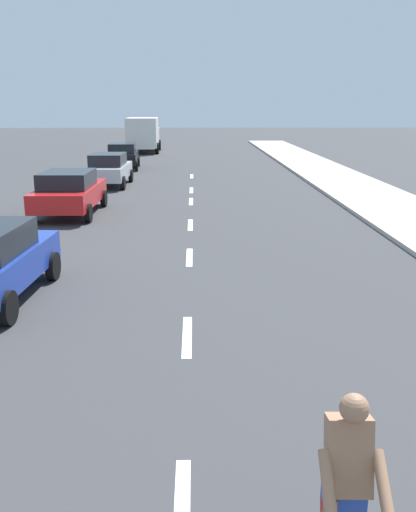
# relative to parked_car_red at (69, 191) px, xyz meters

# --- Properties ---
(ground_plane) EXTENTS (160.00, 160.00, 0.00)m
(ground_plane) POSITION_rel_parked_car_red_xyz_m (4.35, -1.48, -0.84)
(ground_plane) COLOR #38383A
(sidewalk_strip) EXTENTS (3.60, 80.00, 0.14)m
(sidewalk_strip) POSITION_rel_parked_car_red_xyz_m (12.02, 0.52, -0.77)
(sidewalk_strip) COLOR #B2ADA3
(sidewalk_strip) RESTS_ON ground
(lane_stripe_3) EXTENTS (0.16, 1.80, 0.01)m
(lane_stripe_3) POSITION_rel_parked_car_red_xyz_m (4.35, -11.29, -0.84)
(lane_stripe_3) COLOR white
(lane_stripe_3) RESTS_ON ground
(lane_stripe_4) EXTENTS (0.16, 1.80, 0.01)m
(lane_stripe_4) POSITION_rel_parked_car_red_xyz_m (4.35, -6.08, -0.84)
(lane_stripe_4) COLOR white
(lane_stripe_4) RESTS_ON ground
(lane_stripe_5) EXTENTS (0.16, 1.80, 0.01)m
(lane_stripe_5) POSITION_rel_parked_car_red_xyz_m (4.35, -1.97, -0.84)
(lane_stripe_5) COLOR white
(lane_stripe_5) RESTS_ON ground
(lane_stripe_6) EXTENTS (0.16, 1.80, 0.01)m
(lane_stripe_6) POSITION_rel_parked_car_red_xyz_m (4.35, 2.71, -0.84)
(lane_stripe_6) COLOR white
(lane_stripe_6) RESTS_ON ground
(lane_stripe_7) EXTENTS (0.16, 1.80, 0.01)m
(lane_stripe_7) POSITION_rel_parked_car_red_xyz_m (4.35, 5.84, -0.84)
(lane_stripe_7) COLOR white
(lane_stripe_7) RESTS_ON ground
(lane_stripe_8) EXTENTS (0.16, 1.80, 0.01)m
(lane_stripe_8) POSITION_rel_parked_car_red_xyz_m (4.35, 11.11, -0.84)
(lane_stripe_8) COLOR white
(lane_stripe_8) RESTS_ON ground
(parked_car_red) EXTENTS (2.13, 4.55, 1.57)m
(parked_car_red) POSITION_rel_parked_car_red_xyz_m (0.00, 0.00, 0.00)
(parked_car_red) COLOR red
(parked_car_red) RESTS_ON ground
(parked_car_silver) EXTENTS (1.99, 4.16, 1.57)m
(parked_car_silver) POSITION_rel_parked_car_red_xyz_m (0.34, 7.41, -0.00)
(parked_car_silver) COLOR #B7BABF
(parked_car_silver) RESTS_ON ground
(parked_car_black) EXTENTS (2.11, 4.26, 1.57)m
(parked_car_black) POSITION_rel_parked_car_red_xyz_m (0.11, 14.94, -0.00)
(parked_car_black) COLOR black
(parked_car_black) RESTS_ON ground
(delivery_truck) EXTENTS (2.76, 6.28, 2.80)m
(delivery_truck) POSITION_rel_parked_car_red_xyz_m (0.29, 27.57, 0.66)
(delivery_truck) COLOR beige
(delivery_truck) RESTS_ON ground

